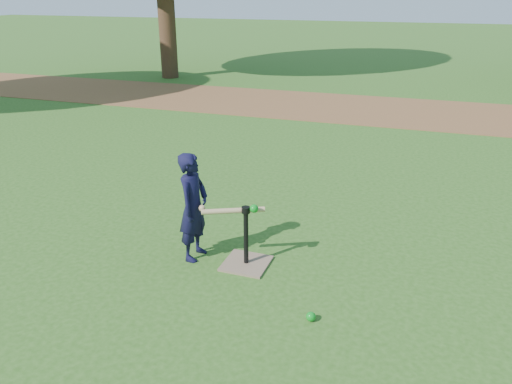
% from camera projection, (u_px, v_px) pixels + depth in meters
% --- Properties ---
extents(ground, '(80.00, 80.00, 0.00)m').
position_uv_depth(ground, '(244.00, 280.00, 4.62)').
color(ground, '#285116').
rests_on(ground, ground).
extents(dirt_strip, '(24.00, 3.00, 0.01)m').
position_uv_depth(dirt_strip, '(357.00, 108.00, 11.20)').
color(dirt_strip, brown).
rests_on(dirt_strip, ground).
extents(child, '(0.27, 0.40, 1.09)m').
position_uv_depth(child, '(193.00, 207.00, 4.83)').
color(child, black).
rests_on(child, ground).
extents(wiffle_ball_ground, '(0.08, 0.08, 0.08)m').
position_uv_depth(wiffle_ball_ground, '(311.00, 317.00, 4.04)').
color(wiffle_ball_ground, '#0B821B').
rests_on(wiffle_ball_ground, ground).
extents(batting_tee, '(0.44, 0.44, 0.61)m').
position_uv_depth(batting_tee, '(246.00, 254.00, 4.84)').
color(batting_tee, '#7F6650').
rests_on(batting_tee, ground).
extents(swing_action, '(0.61, 0.30, 0.12)m').
position_uv_depth(swing_action, '(234.00, 210.00, 4.68)').
color(swing_action, tan).
rests_on(swing_action, ground).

